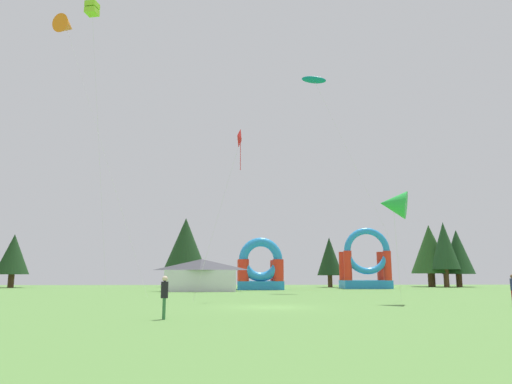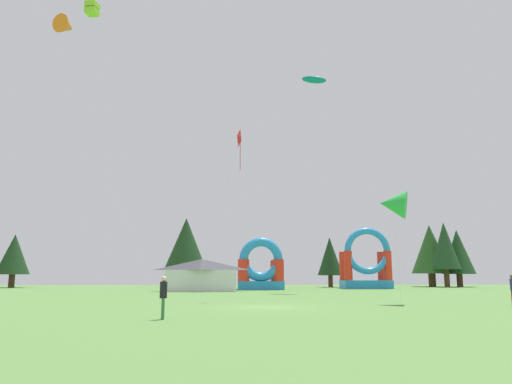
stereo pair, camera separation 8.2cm
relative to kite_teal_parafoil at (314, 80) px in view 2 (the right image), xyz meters
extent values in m
plane|color=#5B8C42|center=(-7.14, -24.43, -23.73)|extent=(120.00, 120.00, 0.00)
ellipsoid|color=#0C7F7A|center=(-0.01, 0.00, 0.03)|extent=(3.00, 1.90, 1.41)
cylinder|color=silver|center=(4.68, -1.43, -11.85)|extent=(9.40, 2.87, 23.76)
cone|color=green|center=(1.07, -21.34, -17.53)|extent=(2.41, 2.39, 2.00)
cylinder|color=silver|center=(1.62, -20.12, -20.63)|extent=(1.11, 2.47, 6.20)
cube|color=#8CD826|center=(-20.63, -15.20, -1.13)|extent=(1.06, 1.06, 0.45)
cube|color=#8CD826|center=(-20.63, -15.20, -0.59)|extent=(1.06, 1.06, 0.45)
cylinder|color=silver|center=(-20.08, -12.76, -12.29)|extent=(1.11, 4.90, 22.87)
pyramid|color=red|center=(-8.58, -17.27, -12.18)|extent=(0.50, 1.04, 1.02)
cylinder|color=red|center=(-8.65, -17.26, -13.34)|extent=(0.04, 0.04, 2.33)
cylinder|color=silver|center=(-10.19, -18.17, -17.95)|extent=(3.09, 1.84, 11.56)
cone|color=orange|center=(-25.53, -7.26, 1.91)|extent=(2.45, 2.45, 2.03)
cylinder|color=silver|center=(-20.77, -9.28, -10.91)|extent=(9.54, 4.05, 25.64)
sphere|color=brown|center=(6.97, -23.89, -22.08)|extent=(0.23, 0.23, 0.23)
cylinder|color=#33723F|center=(-11.90, -31.39, -23.32)|extent=(0.14, 0.14, 0.82)
cylinder|color=#33723F|center=(-11.87, -31.55, -23.32)|extent=(0.14, 0.14, 0.82)
cylinder|color=black|center=(-11.89, -31.47, -22.58)|extent=(0.34, 0.34, 0.65)
sphere|color=beige|center=(-11.89, -31.47, -22.15)|extent=(0.22, 0.22, 0.22)
cube|color=#268CD8|center=(-5.75, 7.93, -23.22)|extent=(5.47, 4.76, 1.01)
cylinder|color=red|center=(-7.82, 6.22, -21.43)|extent=(1.33, 1.33, 2.56)
cylinder|color=red|center=(-3.69, 6.22, -21.43)|extent=(1.33, 1.33, 2.56)
cylinder|color=red|center=(-7.82, 9.64, -21.43)|extent=(1.33, 1.33, 2.56)
cylinder|color=red|center=(-3.69, 9.64, -21.43)|extent=(1.33, 1.33, 2.56)
torus|color=#268CD8|center=(-5.75, 6.22, -20.15)|extent=(5.20, 1.07, 5.20)
cube|color=#268CD8|center=(8.18, 11.13, -23.20)|extent=(6.17, 3.70, 1.06)
cylinder|color=red|center=(5.61, 9.80, -20.80)|extent=(1.04, 1.04, 3.73)
cylinder|color=red|center=(10.75, 9.80, -20.80)|extent=(1.04, 1.04, 3.73)
cylinder|color=red|center=(5.61, 12.47, -20.80)|extent=(1.04, 1.04, 3.73)
cylinder|color=red|center=(10.75, 12.47, -20.80)|extent=(1.04, 1.04, 3.73)
torus|color=#268CD8|center=(8.18, 9.80, -18.94)|extent=(5.97, 0.83, 5.97)
cube|color=silver|center=(-12.50, 1.61, -22.59)|extent=(7.47, 3.87, 2.27)
pyramid|color=#3F3F47|center=(-12.50, 1.61, -20.87)|extent=(7.47, 3.87, 1.18)
cylinder|color=#4C331E|center=(-39.90, 17.99, -22.81)|extent=(0.80, 0.80, 1.83)
cone|color=#193819|center=(-39.90, 17.99, -19.10)|extent=(4.46, 4.46, 5.61)
cylinder|color=#4C331E|center=(-16.18, 21.20, -22.34)|extent=(1.09, 1.09, 2.77)
cone|color=#193819|center=(-16.18, 21.20, -17.22)|extent=(6.08, 6.08, 7.49)
cylinder|color=#4C331E|center=(5.05, 18.41, -22.88)|extent=(0.66, 0.66, 1.69)
cone|color=#193819|center=(5.05, 18.41, -19.29)|extent=(3.66, 3.66, 5.50)
cylinder|color=#4C331E|center=(20.78, 20.10, -22.74)|extent=(1.04, 1.04, 1.97)
cone|color=#234C1E|center=(20.78, 20.10, -18.10)|extent=(5.78, 5.78, 7.30)
cylinder|color=#4C331E|center=(22.01, 17.80, -22.46)|extent=(0.76, 0.76, 2.53)
cone|color=#1E4221|center=(22.01, 17.80, -17.73)|extent=(4.22, 4.22, 6.94)
cylinder|color=#4C331E|center=(24.57, 19.20, -22.78)|extent=(0.85, 0.85, 1.89)
cone|color=#1E4221|center=(24.57, 19.20, -18.55)|extent=(4.74, 4.74, 6.58)
camera|label=1|loc=(-9.23, -50.97, -22.00)|focal=33.40mm
camera|label=2|loc=(-9.14, -50.98, -22.00)|focal=33.40mm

